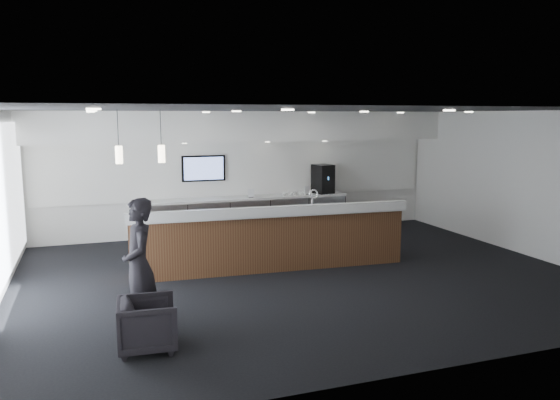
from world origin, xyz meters
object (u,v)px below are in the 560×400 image
object	(u,v)px
coffee_machine	(323,179)
lounge_guest	(139,265)
service_counter	(270,238)
armchair	(148,324)

from	to	relation	value
coffee_machine	lounge_guest	xyz separation A→B (m)	(-5.00, -5.25, -0.40)
service_counter	lounge_guest	xyz separation A→B (m)	(-2.62, -2.34, 0.33)
coffee_machine	lounge_guest	distance (m)	7.26
service_counter	lounge_guest	size ratio (longest dim) A/B	2.94
armchair	coffee_machine	bearing A→B (deg)	-35.99
coffee_machine	armchair	bearing A→B (deg)	-143.90
service_counter	coffee_machine	distance (m)	3.84
service_counter	lounge_guest	distance (m)	3.53
coffee_machine	lounge_guest	bearing A→B (deg)	-147.56
coffee_machine	armchair	world-z (taller)	coffee_machine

